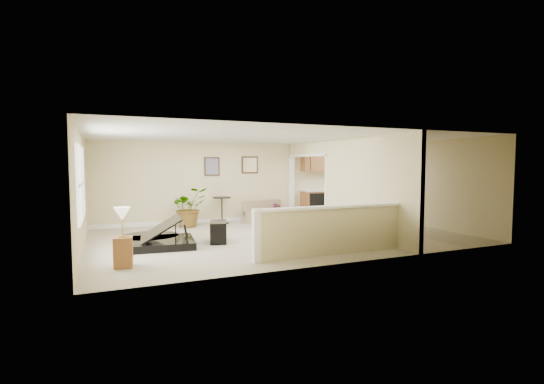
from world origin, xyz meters
name	(u,v)px	position (x,y,z in m)	size (l,w,h in m)	color
floor	(279,236)	(0.00, 0.00, 0.00)	(9.00, 9.00, 0.00)	beige
back_wall	(241,182)	(0.00, 3.00, 1.25)	(9.00, 0.04, 2.50)	beige
front_wall	(347,195)	(0.00, -3.00, 1.25)	(9.00, 0.04, 2.50)	beige
left_wall	(81,192)	(-4.50, 0.00, 1.25)	(0.04, 6.00, 2.50)	beige
right_wall	(417,183)	(4.50, 0.00, 1.25)	(0.04, 6.00, 2.50)	beige
ceiling	(279,137)	(0.00, 0.00, 2.50)	(9.00, 6.00, 0.04)	silver
kitchen_vinyl	(379,228)	(3.15, 0.00, 0.00)	(2.70, 6.00, 0.01)	tan
interior_partition	(335,186)	(1.80, 0.25, 1.22)	(0.18, 5.99, 2.50)	beige
pony_half_wall	(330,229)	(0.08, -2.30, 0.52)	(3.42, 0.22, 1.00)	beige
left_window	(80,183)	(-4.49, -0.50, 1.45)	(0.05, 2.15, 1.45)	white
wall_art_left	(212,167)	(-0.95, 2.97, 1.75)	(0.48, 0.04, 0.58)	#3A2515
wall_mirror	(250,165)	(0.30, 2.97, 1.80)	(0.55, 0.04, 0.55)	#3A2515
kitchen_cabinets	(330,192)	(3.19, 2.73, 0.87)	(2.36, 0.65, 2.33)	#9A5B32
piano	(155,218)	(-3.04, 0.01, 0.61)	(1.93, 1.99, 1.47)	black
piano_bench	(218,232)	(-1.63, -0.17, 0.24)	(0.37, 0.73, 0.49)	black
loveseat	(268,211)	(0.71, 2.44, 0.33)	(1.79, 1.33, 0.87)	#A08266
accent_table	(222,207)	(-0.74, 2.62, 0.53)	(0.57, 0.57, 0.82)	black
palm_plant	(189,207)	(-1.80, 2.42, 0.56)	(1.22, 1.13, 1.15)	black
small_plant	(277,213)	(1.05, 2.52, 0.24)	(0.33, 0.33, 0.56)	black
lamp_stand	(123,242)	(-3.79, -1.69, 0.45)	(0.35, 0.35, 1.07)	#9A5B32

